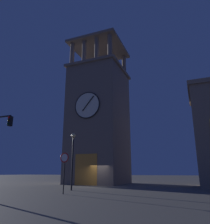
# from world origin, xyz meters

# --- Properties ---
(ground_plane) EXTENTS (200.00, 200.00, 0.00)m
(ground_plane) POSITION_xyz_m (0.00, 0.00, 0.00)
(ground_plane) COLOR #56544F
(clocktower) EXTENTS (8.27, 8.85, 24.93)m
(clocktower) POSITION_xyz_m (1.94, -5.40, 9.44)
(clocktower) COLOR #75665B
(clocktower) RESTS_ON ground_plane
(street_lamp) EXTENTS (0.44, 0.44, 5.36)m
(street_lamp) POSITION_xyz_m (-0.56, 6.47, 3.71)
(street_lamp) COLOR black
(street_lamp) RESTS_ON ground_plane
(no_horn_sign) EXTENTS (0.78, 0.14, 3.17)m
(no_horn_sign) POSITION_xyz_m (-1.82, 9.84, 2.49)
(no_horn_sign) COLOR black
(no_horn_sign) RESTS_ON ground_plane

